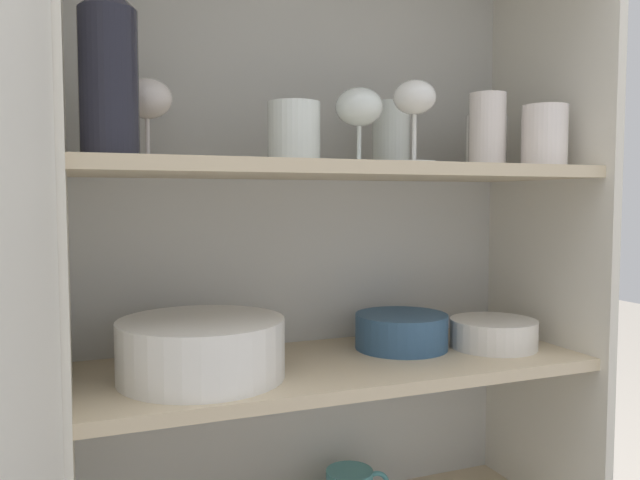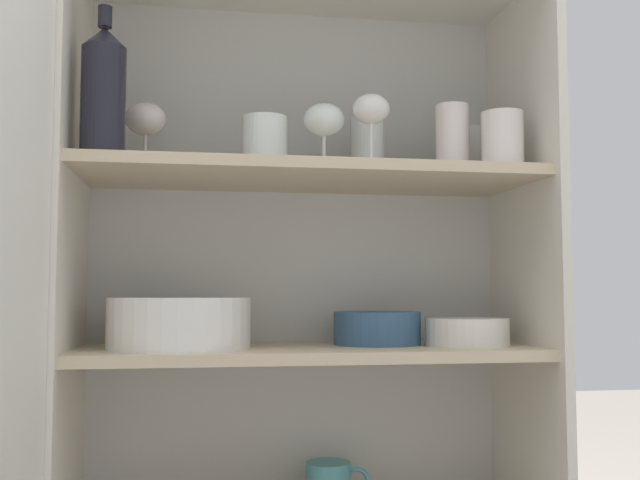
% 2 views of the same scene
% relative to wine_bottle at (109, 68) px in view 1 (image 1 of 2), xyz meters
% --- Properties ---
extents(cupboard_back_panel, '(0.87, 0.02, 1.30)m').
position_rel_wine_bottle_xyz_m(cupboard_back_panel, '(0.36, 0.25, -0.40)').
color(cupboard_back_panel, silver).
rests_on(cupboard_back_panel, ground_plane).
extents(cupboard_side_left, '(0.02, 0.34, 1.30)m').
position_rel_wine_bottle_xyz_m(cupboard_side_left, '(-0.06, 0.09, -0.40)').
color(cupboard_side_left, silver).
rests_on(cupboard_side_left, ground_plane).
extents(cupboard_side_right, '(0.02, 0.34, 1.30)m').
position_rel_wine_bottle_xyz_m(cupboard_side_right, '(0.78, 0.09, -0.40)').
color(cupboard_side_right, silver).
rests_on(cupboard_side_right, ground_plane).
extents(shelf_board_middle, '(0.83, 0.31, 0.02)m').
position_rel_wine_bottle_xyz_m(shelf_board_middle, '(0.36, 0.09, -0.45)').
color(shelf_board_middle, beige).
extents(shelf_board_upper, '(0.83, 0.31, 0.02)m').
position_rel_wine_bottle_xyz_m(shelf_board_upper, '(0.36, 0.09, -0.12)').
color(shelf_board_upper, beige).
extents(tumbler_glass_0, '(0.06, 0.06, 0.13)m').
position_rel_wine_bottle_xyz_m(tumbler_glass_0, '(0.63, 0.07, -0.05)').
color(tumbler_glass_0, silver).
rests_on(tumbler_glass_0, shelf_board_upper).
extents(tumbler_glass_1, '(0.08, 0.08, 0.10)m').
position_rel_wine_bottle_xyz_m(tumbler_glass_1, '(0.28, 0.08, -0.06)').
color(tumbler_glass_1, white).
rests_on(tumbler_glass_1, shelf_board_upper).
extents(tumbler_glass_2, '(0.08, 0.08, 0.10)m').
position_rel_wine_bottle_xyz_m(tumbler_glass_2, '(0.68, 0.14, -0.06)').
color(tumbler_glass_2, white).
rests_on(tumbler_glass_2, shelf_board_upper).
extents(tumbler_glass_3, '(0.07, 0.07, 0.12)m').
position_rel_wine_bottle_xyz_m(tumbler_glass_3, '(0.49, 0.15, -0.05)').
color(tumbler_glass_3, white).
rests_on(tumbler_glass_3, shelf_board_upper).
extents(tumbler_glass_4, '(0.08, 0.08, 0.10)m').
position_rel_wine_bottle_xyz_m(tumbler_glass_4, '(0.71, 0.01, -0.06)').
color(tumbler_glass_4, silver).
rests_on(tumbler_glass_4, shelf_board_upper).
extents(wine_glass_0, '(0.07, 0.07, 0.14)m').
position_rel_wine_bottle_xyz_m(wine_glass_0, '(0.47, 0.03, -0.02)').
color(wine_glass_0, white).
rests_on(wine_glass_0, shelf_board_upper).
extents(wine_glass_1, '(0.08, 0.08, 0.12)m').
position_rel_wine_bottle_xyz_m(wine_glass_1, '(0.39, 0.07, -0.03)').
color(wine_glass_1, white).
rests_on(wine_glass_1, shelf_board_upper).
extents(wine_glass_2, '(0.08, 0.08, 0.13)m').
position_rel_wine_bottle_xyz_m(wine_glass_2, '(0.06, 0.13, -0.02)').
color(wine_glass_2, silver).
rests_on(wine_glass_2, shelf_board_upper).
extents(wine_bottle, '(0.07, 0.07, 0.26)m').
position_rel_wine_bottle_xyz_m(wine_bottle, '(0.00, 0.00, 0.00)').
color(wine_bottle, black).
rests_on(wine_bottle, shelf_board_upper).
extents(plate_stack_white, '(0.25, 0.25, 0.09)m').
position_rel_wine_bottle_xyz_m(plate_stack_white, '(0.13, 0.07, -0.39)').
color(plate_stack_white, white).
rests_on(plate_stack_white, shelf_board_middle).
extents(mixing_bowl_large, '(0.17, 0.17, 0.06)m').
position_rel_wine_bottle_xyz_m(mixing_bowl_large, '(0.50, 0.13, -0.40)').
color(mixing_bowl_large, '#33567A').
rests_on(mixing_bowl_large, shelf_board_middle).
extents(serving_bowl_small, '(0.16, 0.16, 0.05)m').
position_rel_wine_bottle_xyz_m(serving_bowl_small, '(0.66, 0.07, -0.41)').
color(serving_bowl_small, silver).
rests_on(serving_bowl_small, shelf_board_middle).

